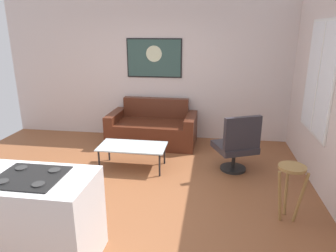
{
  "coord_description": "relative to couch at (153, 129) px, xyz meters",
  "views": [
    {
      "loc": [
        1.1,
        -3.76,
        2.18
      ],
      "look_at": [
        0.4,
        0.9,
        0.7
      ],
      "focal_mm": 32.89,
      "sensor_mm": 36.0,
      "label": 1
    }
  ],
  "objects": [
    {
      "name": "ground",
      "position": [
        0.06,
        -1.94,
        -0.31
      ],
      "size": [
        6.4,
        6.4,
        0.04
      ],
      "primitive_type": "cube",
      "color": "brown"
    },
    {
      "name": "back_wall",
      "position": [
        0.06,
        0.48,
        1.11
      ],
      "size": [
        6.4,
        0.05,
        2.8
      ],
      "primitive_type": "cube",
      "color": "beige",
      "rests_on": "ground"
    },
    {
      "name": "right_wall",
      "position": [
        2.68,
        -1.64,
        1.11
      ],
      "size": [
        0.05,
        6.4,
        2.8
      ],
      "primitive_type": "cube",
      "color": "beige",
      "rests_on": "ground"
    },
    {
      "name": "couch",
      "position": [
        0.0,
        0.0,
        0.0
      ],
      "size": [
        1.72,
        0.93,
        0.85
      ],
      "color": "#4E2214",
      "rests_on": "ground"
    },
    {
      "name": "coffee_table",
      "position": [
        -0.1,
        -1.19,
        0.07
      ],
      "size": [
        1.08,
        0.57,
        0.39
      ],
      "color": "silver",
      "rests_on": "ground"
    },
    {
      "name": "armchair",
      "position": [
        1.56,
        -1.1,
        0.17
      ],
      "size": [
        0.77,
        0.75,
        0.95
      ],
      "color": "black",
      "rests_on": "ground"
    },
    {
      "name": "bar_stool",
      "position": [
        2.09,
        -2.32,
        0.24
      ],
      "size": [
        0.36,
        0.35,
        0.69
      ],
      "color": "olive",
      "rests_on": "ground"
    },
    {
      "name": "kitchen_counter",
      "position": [
        -0.79,
        -3.38,
        0.16
      ],
      "size": [
        1.79,
        0.69,
        0.91
      ],
      "color": "silver",
      "rests_on": "ground"
    },
    {
      "name": "wall_painting",
      "position": [
        -0.04,
        0.44,
        1.35
      ],
      "size": [
        1.11,
        0.03,
        0.77
      ],
      "color": "black"
    },
    {
      "name": "window",
      "position": [
        2.64,
        -1.04,
        1.22
      ],
      "size": [
        0.03,
        1.19,
        1.63
      ],
      "color": "silver"
    }
  ]
}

